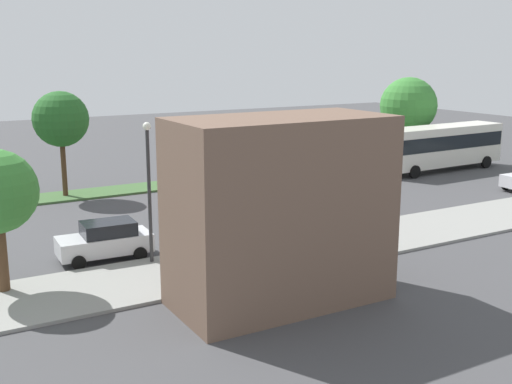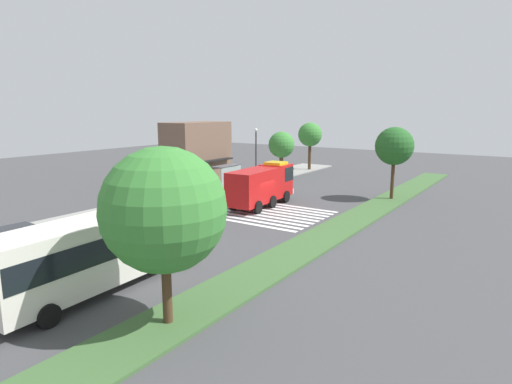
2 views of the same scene
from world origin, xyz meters
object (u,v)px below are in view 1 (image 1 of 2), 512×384
Objects in this scene: fire_truck at (250,177)px; street_lamp at (149,181)px; bench_west_of_shelter at (357,224)px; median_tree_west at (61,119)px; bench_near_shelter at (309,232)px; parked_car_mid at (106,240)px; bus_stop_shelter at (239,217)px; transit_bus at (441,144)px; median_tree_far_west at (408,106)px.

fire_truck is 11.29m from street_lamp.
fire_truck is 5.31× the size of bench_west_of_shelter.
bench_west_of_shelter is 20.45m from median_tree_west.
bench_west_of_shelter is (-3.02, 0.00, 0.00)m from bench_near_shelter.
bus_stop_shelter is at bearing 157.67° from parked_car_mid.
fire_truck is 1.34× the size of street_lamp.
bench_west_of_shelter is (17.48, 11.28, -1.54)m from transit_bus.
bus_stop_shelter is at bearing 168.30° from street_lamp.
median_tree_far_west is 29.89m from median_tree_west.
parked_car_mid is 34.50m from median_tree_far_west.
bus_stop_shelter is 2.19× the size of bench_west_of_shelter.
fire_truck reaches higher than parked_car_mid.
transit_bus reaches higher than bench_west_of_shelter.
bus_stop_shelter is 0.55× the size of street_lamp.
bus_stop_shelter is at bearing -157.56° from transit_bus.
parked_car_mid is at bearing -166.28° from transit_bus.
fire_truck reaches higher than bus_stop_shelter.
street_lamp is (8.06, -0.85, 3.27)m from bench_near_shelter.
fire_truck is at bearing 135.06° from median_tree_west.
bus_stop_shelter is at bearing 53.83° from fire_truck.
median_tree_west reaches higher than bench_near_shelter.
bench_near_shelter is at bearing 0.00° from bench_west_of_shelter.
bus_stop_shelter is (4.84, 7.54, -0.13)m from fire_truck.
parked_car_mid is 1.23× the size of bus_stop_shelter.
transit_bus is 20.86m from bench_west_of_shelter.
bench_near_shelter is at bearing 116.28° from median_tree_west.
median_tree_west is at bearing -55.91° from bench_west_of_shelter.
transit_bus is 5.99m from median_tree_far_west.
bench_west_of_shelter is 0.25× the size of street_lamp.
fire_truck is at bearing -122.68° from bus_stop_shelter.
street_lamp reaches higher than bench_near_shelter.
transit_bus is 1.88× the size of street_lamp.
fire_truck is 2.43× the size of bus_stop_shelter.
street_lamp is (-1.56, 1.80, 2.95)m from parked_car_mid.
transit_bus is at bearing -147.16° from bench_west_of_shelter.
median_tree_far_west reaches higher than fire_truck.
fire_truck is at bearing -96.32° from bench_near_shelter.
parked_car_mid reaches higher than bench_near_shelter.
median_tree_far_west is at bearing -160.25° from fire_truck.
bus_stop_shelter is (-5.62, 2.64, 0.98)m from parked_car_mid.
median_tree_far_west reaches higher than bus_stop_shelter.
bus_stop_shelter is 17.33m from median_tree_west.
median_tree_far_west is at bearing 180.00° from median_tree_west.
street_lamp is at bearing -162.21° from transit_bus.
fire_truck is 1.19× the size of median_tree_far_west.
bench_near_shelter is 3.02m from bench_west_of_shelter.
bench_near_shelter and bench_west_of_shelter have the same top height.
bench_west_of_shelter is at bearing -149.44° from transit_bus.
median_tree_west reaches higher than fire_truck.
median_tree_west is (11.17, -16.51, 4.57)m from bench_west_of_shelter.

